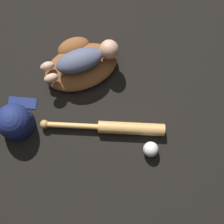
{
  "coord_description": "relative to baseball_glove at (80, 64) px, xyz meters",
  "views": [
    {
      "loc": [
        -0.0,
        -0.59,
        1.46
      ],
      "look_at": [
        0.07,
        -0.28,
        0.07
      ],
      "focal_mm": 50.0,
      "sensor_mm": 36.0,
      "label": 1
    }
  ],
  "objects": [
    {
      "name": "baseball_cap",
      "position": [
        -0.35,
        -0.22,
        0.02
      ],
      "size": [
        0.19,
        0.23,
        0.16
      ],
      "color": "navy",
      "rests_on": "ground"
    },
    {
      "name": "baby_figure",
      "position": [
        0.03,
        -0.02,
        0.08
      ],
      "size": [
        0.38,
        0.14,
        0.09
      ],
      "color": "#4C516B",
      "rests_on": "baseball_glove"
    },
    {
      "name": "baseball_glove",
      "position": [
        0.0,
        0.0,
        0.0
      ],
      "size": [
        0.39,
        0.31,
        0.08
      ],
      "color": "brown",
      "rests_on": "ground"
    },
    {
      "name": "baseball_bat",
      "position": [
        0.11,
        -0.35,
        -0.01
      ],
      "size": [
        0.57,
        0.2,
        0.06
      ],
      "color": "tan",
      "rests_on": "ground"
    },
    {
      "name": "baseball",
      "position": [
        0.23,
        -0.48,
        -0.01
      ],
      "size": [
        0.07,
        0.07,
        0.07
      ],
      "color": "white",
      "rests_on": "ground"
    },
    {
      "name": "ground_plane",
      "position": [
        0.03,
        0.0,
        -0.04
      ],
      "size": [
        6.0,
        6.0,
        0.0
      ],
      "primitive_type": "plane",
      "color": "black"
    }
  ]
}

